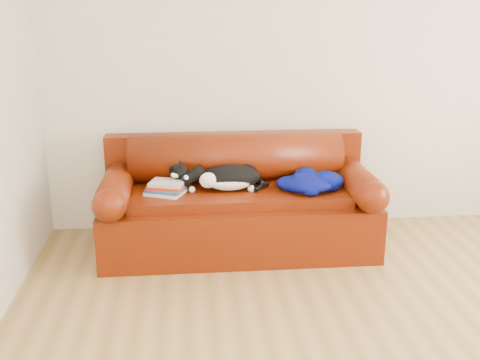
{
  "coord_description": "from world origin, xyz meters",
  "views": [
    {
      "loc": [
        -1.06,
        -2.63,
        1.86
      ],
      "look_at": [
        -0.69,
        1.35,
        0.61
      ],
      "focal_mm": 42.0,
      "sensor_mm": 36.0,
      "label": 1
    }
  ],
  "objects_px": {
    "sofa_base": "(238,219)",
    "blanket": "(309,182)",
    "book_stack": "(166,188)",
    "cat": "(229,178)"
  },
  "relations": [
    {
      "from": "book_stack",
      "to": "cat",
      "type": "xyz_separation_m",
      "value": [
        0.48,
        0.06,
        0.04
      ]
    },
    {
      "from": "book_stack",
      "to": "blanket",
      "type": "bearing_deg",
      "value": -0.27
    },
    {
      "from": "sofa_base",
      "to": "blanket",
      "type": "relative_size",
      "value": 3.68
    },
    {
      "from": "sofa_base",
      "to": "cat",
      "type": "relative_size",
      "value": 3.08
    },
    {
      "from": "sofa_base",
      "to": "book_stack",
      "type": "bearing_deg",
      "value": -169.62
    },
    {
      "from": "sofa_base",
      "to": "book_stack",
      "type": "height_order",
      "value": "book_stack"
    },
    {
      "from": "book_stack",
      "to": "blanket",
      "type": "distance_m",
      "value": 1.09
    },
    {
      "from": "sofa_base",
      "to": "blanket",
      "type": "distance_m",
      "value": 0.64
    },
    {
      "from": "sofa_base",
      "to": "blanket",
      "type": "bearing_deg",
      "value": -11.17
    },
    {
      "from": "sofa_base",
      "to": "cat",
      "type": "xyz_separation_m",
      "value": [
        -0.07,
        -0.04,
        0.36
      ]
    }
  ]
}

